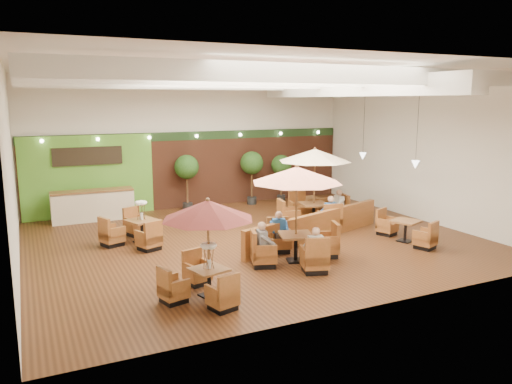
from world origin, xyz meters
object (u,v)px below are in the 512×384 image
table_4 (405,231)px  diner_3 (330,210)px  diner_1 (279,228)px  table_5 (309,206)px  diner_0 (315,245)px  booth_divider (316,227)px  table_3 (134,229)px  topiary_1 (252,165)px  table_0 (206,226)px  topiary_2 (281,167)px  diner_2 (264,240)px  table_1 (296,197)px  topiary_0 (187,169)px  diner_4 (338,203)px  table_2 (315,173)px  service_counter (93,205)px

table_4 → diner_3: 2.62m
diner_1 → table_4: bearing=-174.7°
table_4 → table_5: bearing=78.3°
diner_0 → booth_divider: bearing=72.2°
table_3 → topiary_1: bearing=12.1°
table_0 → topiary_2: size_ratio=1.13×
diner_1 → diner_2: (-1.02, -1.02, 0.01)m
diner_0 → topiary_1: bearing=90.8°
topiary_1 → booth_divider: bearing=-94.8°
table_4 → diner_1: size_ratio=3.23×
table_1 → table_5: size_ratio=1.26×
topiary_1 → diner_0: 9.15m
topiary_0 → table_4: bearing=-56.7°
topiary_0 → diner_0: 8.90m
topiary_0 → topiary_2: (4.43, 0.00, -0.16)m
topiary_2 → diner_3: topiary_2 is taller
diner_4 → table_5: bearing=9.6°
table_4 → diner_3: bearing=106.3°
booth_divider → table_2: size_ratio=2.25×
table_5 → topiary_2: topiary_2 is taller
service_counter → table_1: table_1 is taller
booth_divider → diner_4: bearing=21.6°
table_1 → diner_1: table_1 is taller
table_3 → table_5: (7.26, 1.20, -0.12)m
table_2 → diner_4: table_2 is taller
table_2 → diner_4: bearing=10.6°
table_4 → topiary_1: size_ratio=1.08×
topiary_1 → topiary_2: (1.47, -0.00, -0.17)m
diner_0 → diner_1: (-0.00, 2.03, -0.00)m
table_4 → table_5: size_ratio=1.11×
topiary_2 → topiary_1: bearing=180.0°
booth_divider → table_1: table_1 is taller
table_4 → diner_0: (-4.23, -1.27, 0.42)m
table_3 → diner_4: size_ratio=3.42×
table_0 → diner_1: (3.16, 2.39, -0.94)m
table_2 → diner_3: 1.57m
table_0 → table_5: size_ratio=1.05×
table_3 → table_5: 7.36m
booth_divider → diner_0: 3.18m
table_0 → diner_4: size_ratio=3.04×
table_0 → diner_1: bearing=22.3°
table_5 → diner_1: (-3.50, -4.01, 0.43)m
topiary_1 → diner_4: (1.51, -4.43, -0.99)m
table_4 → diner_0: diner_0 is taller
table_0 → diner_1: 4.07m
table_2 → topiary_2: size_ratio=1.37×
table_2 → topiary_2: bearing=87.6°
topiary_0 → topiary_1: 2.96m
booth_divider → table_4: bearing=-47.9°
table_4 → table_5: table_4 is taller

